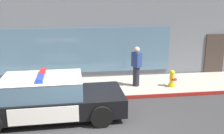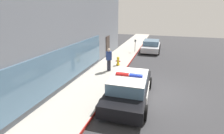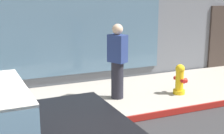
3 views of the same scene
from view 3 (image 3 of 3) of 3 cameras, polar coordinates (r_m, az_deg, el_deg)
sidewalk at (r=7.21m, az=-15.70°, el=-7.45°), size 48.00×2.65×0.15m
fire_hydrant at (r=7.87m, az=11.85°, el=-2.19°), size 0.34×0.39×0.73m
pedestrian_on_sidewalk at (r=7.28m, az=0.96°, el=0.98°), size 0.42×0.48×1.71m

